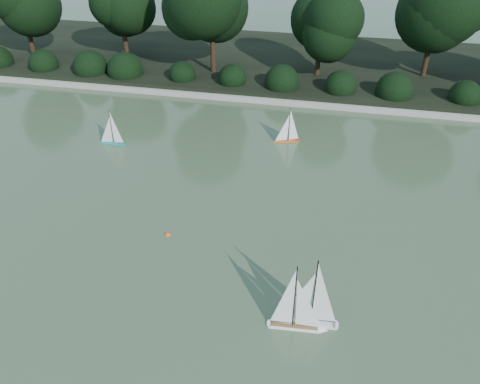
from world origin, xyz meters
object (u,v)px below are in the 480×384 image
at_px(race_buoy, 168,235).
at_px(sailboat_orange, 285,136).
at_px(sailboat_white_b, 300,319).
at_px(sailboat_teal, 110,138).
at_px(sailboat_white_a, 304,312).

bearing_deg(race_buoy, sailboat_orange, 68.13).
xyz_separation_m(sailboat_white_b, sailboat_teal, (-6.24, 5.73, -0.05)).
bearing_deg(sailboat_orange, sailboat_white_a, -80.04).
xyz_separation_m(sailboat_teal, race_buoy, (3.10, -3.75, -0.18)).
height_order(sailboat_orange, sailboat_teal, sailboat_teal).
distance_m(sailboat_white_b, race_buoy, 3.72).
bearing_deg(sailboat_white_a, sailboat_teal, 138.34).
bearing_deg(sailboat_white_a, race_buoy, 150.05).
height_order(sailboat_white_b, sailboat_orange, sailboat_white_b).
bearing_deg(sailboat_orange, race_buoy, -111.87).
distance_m(sailboat_white_a, race_buoy, 3.69).
bearing_deg(race_buoy, sailboat_white_a, -29.95).
distance_m(sailboat_orange, sailboat_teal, 5.23).
relative_size(sailboat_white_a, sailboat_teal, 1.40).
relative_size(sailboat_white_a, sailboat_orange, 1.43).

